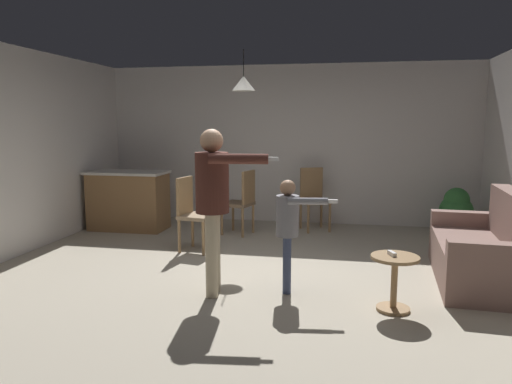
{
  "coord_description": "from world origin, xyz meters",
  "views": [
    {
      "loc": [
        1.06,
        -5.1,
        1.73
      ],
      "look_at": [
        0.1,
        -0.16,
        1.0
      ],
      "focal_mm": 33.79,
      "sensor_mm": 36.0,
      "label": 1
    }
  ],
  "objects_px": {
    "couch_floral": "(484,252)",
    "dining_chair_near_wall": "(242,200)",
    "kitchen_counter": "(129,200)",
    "spare_remote_on_table": "(392,253)",
    "person_adult": "(214,193)",
    "potted_plant_corner": "(456,210)",
    "person_child": "(288,223)",
    "dining_chair_by_counter": "(314,196)",
    "side_table_by_couch": "(394,276)",
    "dining_chair_centre_back": "(192,211)"
  },
  "relations": [
    {
      "from": "kitchen_counter",
      "to": "potted_plant_corner",
      "type": "bearing_deg",
      "value": 4.57
    },
    {
      "from": "side_table_by_couch",
      "to": "couch_floral",
      "type": "bearing_deg",
      "value": 45.2
    },
    {
      "from": "kitchen_counter",
      "to": "dining_chair_by_counter",
      "type": "distance_m",
      "value": 3.0
    },
    {
      "from": "person_adult",
      "to": "dining_chair_near_wall",
      "type": "xyz_separation_m",
      "value": [
        -0.31,
        2.62,
        -0.49
      ]
    },
    {
      "from": "person_adult",
      "to": "potted_plant_corner",
      "type": "distance_m",
      "value": 4.25
    },
    {
      "from": "potted_plant_corner",
      "to": "person_child",
      "type": "bearing_deg",
      "value": -127.73
    },
    {
      "from": "dining_chair_by_counter",
      "to": "person_child",
      "type": "bearing_deg",
      "value": 64.27
    },
    {
      "from": "person_adult",
      "to": "person_child",
      "type": "bearing_deg",
      "value": 99.54
    },
    {
      "from": "couch_floral",
      "to": "dining_chair_near_wall",
      "type": "bearing_deg",
      "value": 65.13
    },
    {
      "from": "kitchen_counter",
      "to": "spare_remote_on_table",
      "type": "height_order",
      "value": "kitchen_counter"
    },
    {
      "from": "spare_remote_on_table",
      "to": "person_child",
      "type": "bearing_deg",
      "value": 163.1
    },
    {
      "from": "potted_plant_corner",
      "to": "side_table_by_couch",
      "type": "bearing_deg",
      "value": -110.26
    },
    {
      "from": "person_child",
      "to": "dining_chair_near_wall",
      "type": "xyz_separation_m",
      "value": [
        -1.03,
        2.4,
        -0.18
      ]
    },
    {
      "from": "side_table_by_couch",
      "to": "person_child",
      "type": "relative_size",
      "value": 0.45
    },
    {
      "from": "couch_floral",
      "to": "dining_chair_near_wall",
      "type": "relative_size",
      "value": 1.85
    },
    {
      "from": "side_table_by_couch",
      "to": "dining_chair_near_wall",
      "type": "relative_size",
      "value": 0.52
    },
    {
      "from": "side_table_by_couch",
      "to": "spare_remote_on_table",
      "type": "height_order",
      "value": "spare_remote_on_table"
    },
    {
      "from": "person_child",
      "to": "spare_remote_on_table",
      "type": "bearing_deg",
      "value": 65.7
    },
    {
      "from": "dining_chair_centre_back",
      "to": "kitchen_counter",
      "type": "bearing_deg",
      "value": -115.54
    },
    {
      "from": "kitchen_counter",
      "to": "dining_chair_by_counter",
      "type": "relative_size",
      "value": 1.26
    },
    {
      "from": "potted_plant_corner",
      "to": "spare_remote_on_table",
      "type": "xyz_separation_m",
      "value": [
        -1.19,
        -3.13,
        0.12
      ]
    },
    {
      "from": "couch_floral",
      "to": "person_child",
      "type": "relative_size",
      "value": 1.6
    },
    {
      "from": "person_child",
      "to": "spare_remote_on_table",
      "type": "distance_m",
      "value": 1.06
    },
    {
      "from": "couch_floral",
      "to": "kitchen_counter",
      "type": "bearing_deg",
      "value": 74.96
    },
    {
      "from": "dining_chair_near_wall",
      "to": "dining_chair_centre_back",
      "type": "bearing_deg",
      "value": 171.62
    },
    {
      "from": "dining_chair_centre_back",
      "to": "person_child",
      "type": "bearing_deg",
      "value": 58.32
    },
    {
      "from": "side_table_by_couch",
      "to": "person_child",
      "type": "xyz_separation_m",
      "value": [
        -1.03,
        0.32,
        0.39
      ]
    },
    {
      "from": "kitchen_counter",
      "to": "side_table_by_couch",
      "type": "distance_m",
      "value": 4.8
    },
    {
      "from": "kitchen_counter",
      "to": "person_child",
      "type": "relative_size",
      "value": 1.09
    },
    {
      "from": "kitchen_counter",
      "to": "spare_remote_on_table",
      "type": "relative_size",
      "value": 9.69
    },
    {
      "from": "couch_floral",
      "to": "person_child",
      "type": "xyz_separation_m",
      "value": [
        -2.05,
        -0.72,
        0.39
      ]
    },
    {
      "from": "dining_chair_near_wall",
      "to": "person_adult",
      "type": "bearing_deg",
      "value": -158.63
    },
    {
      "from": "person_child",
      "to": "spare_remote_on_table",
      "type": "relative_size",
      "value": 8.93
    },
    {
      "from": "couch_floral",
      "to": "spare_remote_on_table",
      "type": "xyz_separation_m",
      "value": [
        -1.05,
        -1.02,
        0.21
      ]
    },
    {
      "from": "person_adult",
      "to": "kitchen_counter",
      "type": "bearing_deg",
      "value": -147.23
    },
    {
      "from": "person_adult",
      "to": "spare_remote_on_table",
      "type": "height_order",
      "value": "person_adult"
    },
    {
      "from": "person_adult",
      "to": "dining_chair_by_counter",
      "type": "height_order",
      "value": "person_adult"
    },
    {
      "from": "spare_remote_on_table",
      "to": "dining_chair_near_wall",
      "type": "bearing_deg",
      "value": 126.82
    },
    {
      "from": "dining_chair_near_wall",
      "to": "potted_plant_corner",
      "type": "distance_m",
      "value": 3.24
    },
    {
      "from": "dining_chair_near_wall",
      "to": "kitchen_counter",
      "type": "bearing_deg",
      "value": 104.25
    },
    {
      "from": "side_table_by_couch",
      "to": "dining_chair_near_wall",
      "type": "height_order",
      "value": "dining_chair_near_wall"
    },
    {
      "from": "dining_chair_near_wall",
      "to": "potted_plant_corner",
      "type": "bearing_deg",
      "value": -67.91
    },
    {
      "from": "person_adult",
      "to": "dining_chair_centre_back",
      "type": "distance_m",
      "value": 1.81
    },
    {
      "from": "couch_floral",
      "to": "dining_chair_near_wall",
      "type": "distance_m",
      "value": 3.52
    },
    {
      "from": "person_child",
      "to": "person_adult",
      "type": "bearing_deg",
      "value": -80.75
    },
    {
      "from": "person_adult",
      "to": "dining_chair_centre_back",
      "type": "bearing_deg",
      "value": -161.39
    },
    {
      "from": "person_child",
      "to": "dining_chair_near_wall",
      "type": "distance_m",
      "value": 2.62
    },
    {
      "from": "side_table_by_couch",
      "to": "spare_remote_on_table",
      "type": "bearing_deg",
      "value": 155.4
    },
    {
      "from": "couch_floral",
      "to": "potted_plant_corner",
      "type": "bearing_deg",
      "value": 0.22
    },
    {
      "from": "person_child",
      "to": "potted_plant_corner",
      "type": "height_order",
      "value": "person_child"
    }
  ]
}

